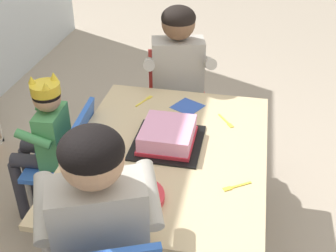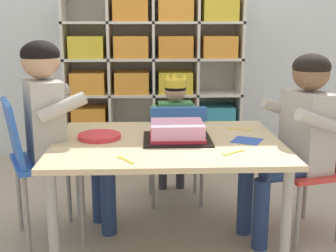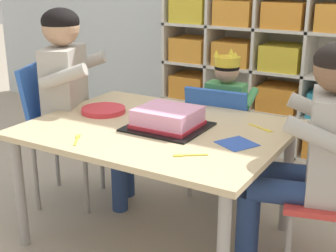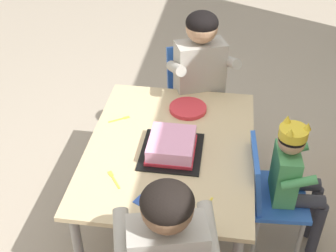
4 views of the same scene
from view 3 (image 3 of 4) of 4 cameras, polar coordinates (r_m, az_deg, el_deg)
ground at (r=2.39m, az=-1.25°, el=-13.03°), size 16.00×16.00×0.00m
storage_cubby_shelf at (r=3.43m, az=11.13°, el=9.26°), size 1.41×0.34×1.43m
activity_table at (r=2.17m, az=-1.34°, el=-1.54°), size 1.14×0.87×0.57m
classroom_chair_blue at (r=2.62m, az=6.28°, el=-0.78°), size 0.38×0.33×0.65m
child_with_crown at (r=2.68m, az=7.22°, el=2.50°), size 0.31×0.31×0.84m
classroom_chair_adult_side at (r=2.64m, az=-13.23°, el=0.78°), size 0.47×0.47×0.77m
adult_helper_seated at (r=2.55m, az=-10.94°, el=4.72°), size 0.49×0.47×1.06m
guest_at_table_side at (r=1.96m, az=17.26°, el=-1.62°), size 0.47×0.45×0.99m
birthday_cake_on_tray at (r=2.13m, az=-0.03°, el=0.80°), size 0.34×0.31×0.09m
paper_plate_stack at (r=2.38m, az=-7.74°, el=1.89°), size 0.22×0.22×0.02m
paper_napkin_square at (r=1.96m, az=8.24°, el=-2.10°), size 0.18×0.18×0.00m
fork_at_table_front_edge at (r=2.03m, az=-10.85°, el=-1.55°), size 0.08×0.11×0.00m
fork_by_napkin at (r=2.17m, az=11.15°, el=-0.28°), size 0.13×0.07×0.00m
fork_near_cake_tray at (r=1.83m, az=2.45°, el=-3.51°), size 0.12×0.09×0.00m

